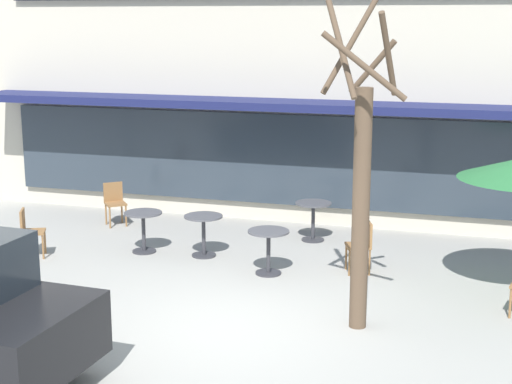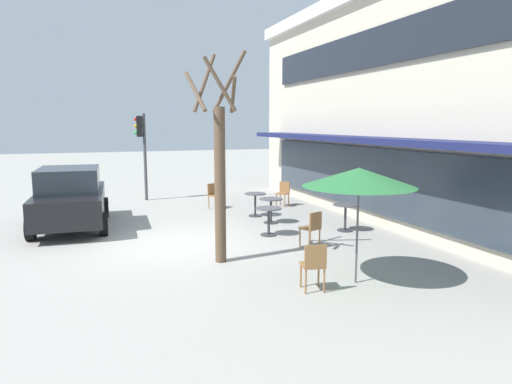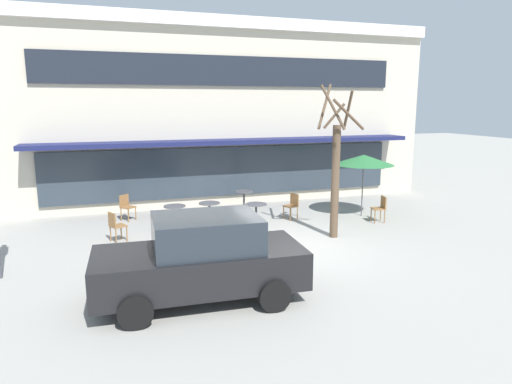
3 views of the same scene
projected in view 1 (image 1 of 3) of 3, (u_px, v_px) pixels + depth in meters
ground_plane at (219, 329)px, 10.92m from camera, size 80.00×80.00×0.00m
building_facade at (352, 45)px, 19.44m from camera, size 17.22×9.10×7.18m
cafe_table_near_wall at (143, 225)px, 14.43m from camera, size 0.70×0.70×0.76m
cafe_table_streetside at (268, 245)px, 13.19m from camera, size 0.70×0.70×0.76m
cafe_table_by_tree at (313, 215)px, 15.19m from camera, size 0.70×0.70×0.76m
cafe_table_mid_patio at (204, 229)px, 14.19m from camera, size 0.70×0.70×0.76m
cafe_chair_0 at (363, 243)px, 13.26m from camera, size 0.51×0.51×0.89m
cafe_chair_1 at (29, 229)px, 14.12m from camera, size 0.53×0.53×0.89m
cafe_chair_3 at (115, 200)px, 16.35m from camera, size 0.56×0.56×0.89m
street_tree at (361, 185)px, 10.58m from camera, size 1.24×1.25×4.53m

